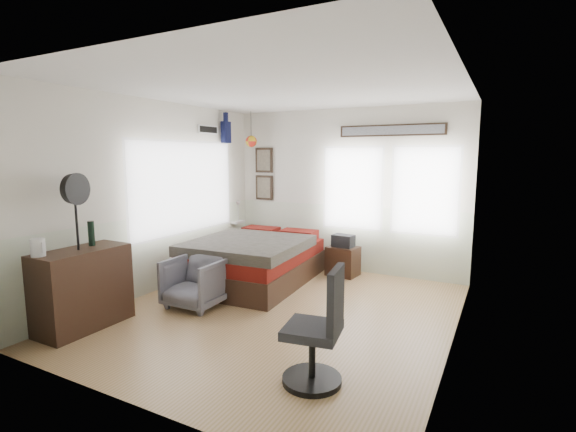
% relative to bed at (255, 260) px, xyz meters
% --- Properties ---
extents(ground_plane, '(4.00, 4.50, 0.01)m').
position_rel_bed_xyz_m(ground_plane, '(0.95, -0.94, -0.34)').
color(ground_plane, '#9F7A42').
extents(room_shell, '(4.02, 4.52, 2.71)m').
position_rel_bed_xyz_m(room_shell, '(0.88, -0.75, 1.27)').
color(room_shell, beige).
rests_on(room_shell, ground_plane).
extents(wall_decor, '(3.55, 1.32, 1.44)m').
position_rel_bed_xyz_m(wall_decor, '(-0.15, 1.02, 1.76)').
color(wall_decor, black).
rests_on(wall_decor, room_shell).
extents(bed, '(1.67, 2.25, 0.69)m').
position_rel_bed_xyz_m(bed, '(0.00, 0.00, 0.00)').
color(bed, '#331D14').
rests_on(bed, ground_plane).
extents(dresser, '(0.48, 1.00, 0.90)m').
position_rel_bed_xyz_m(dresser, '(-0.79, -2.37, 0.11)').
color(dresser, '#331D14').
rests_on(dresser, ground_plane).
extents(armchair, '(0.69, 0.71, 0.64)m').
position_rel_bed_xyz_m(armchair, '(-0.11, -1.25, -0.02)').
color(armchair, slate).
rests_on(armchair, ground_plane).
extents(nightstand, '(0.51, 0.43, 0.47)m').
position_rel_bed_xyz_m(nightstand, '(1.07, 0.96, -0.10)').
color(nightstand, '#331D14').
rests_on(nightstand, ground_plane).
extents(task_chair, '(0.52, 0.52, 1.02)m').
position_rel_bed_xyz_m(task_chair, '(2.04, -2.23, 0.08)').
color(task_chair, black).
rests_on(task_chair, ground_plane).
extents(kettle, '(0.16, 0.14, 0.18)m').
position_rel_bed_xyz_m(kettle, '(-0.87, -2.78, 0.65)').
color(kettle, silver).
rests_on(kettle, dresser).
extents(bottle, '(0.07, 0.07, 0.29)m').
position_rel_bed_xyz_m(bottle, '(-0.84, -2.17, 0.70)').
color(bottle, black).
rests_on(bottle, dresser).
extents(stand_fan, '(0.14, 0.35, 0.84)m').
position_rel_bed_xyz_m(stand_fan, '(-0.77, -2.39, 1.22)').
color(stand_fan, black).
rests_on(stand_fan, dresser).
extents(black_bag, '(0.36, 0.25, 0.20)m').
position_rel_bed_xyz_m(black_bag, '(1.07, 0.96, 0.23)').
color(black_bag, black).
rests_on(black_bag, nightstand).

